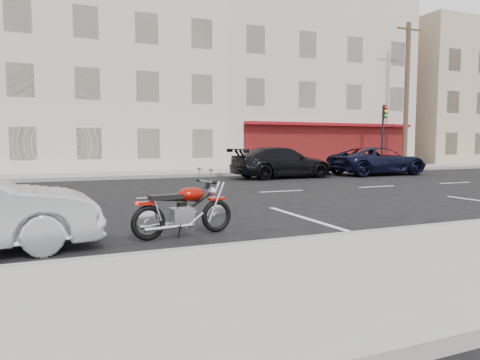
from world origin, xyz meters
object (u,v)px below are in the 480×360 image
Objects in this scene: fire_hydrant at (361,161)px; motorcycle at (218,208)px; traffic_light at (383,128)px; car_far at (282,163)px; suv_far at (378,161)px; utility_pole at (407,94)px.

motorcycle is (-14.21, -13.93, -0.10)m from fire_hydrant.
traffic_light reaches higher than car_far.
suv_far is at bearing -133.61° from traffic_light.
motorcycle is 0.37× the size of suv_far.
motorcycle is 0.38× the size of car_far.
fire_hydrant is at bearing -26.02° from suv_far.
traffic_light is 5.28× the size of fire_hydrant.
motorcycle is at bearing -138.78° from traffic_light.
fire_hydrant is at bearing -67.66° from car_far.
suv_far reaches higher than motorcycle.
traffic_light is (-2.00, -0.27, -2.18)m from utility_pole.
car_far reaches higher than fire_hydrant.
fire_hydrant is (-1.50, 0.17, -2.03)m from traffic_light.
suv_far reaches higher than fire_hydrant.
motorcycle reaches higher than fire_hydrant.
motorcycle is at bearing 130.20° from suv_far.
suv_far is 5.50m from car_far.
suv_far is (-5.33, -3.76, -4.03)m from utility_pole.
motorcycle is at bearing -135.57° from fire_hydrant.
utility_pole reaches higher than car_far.
traffic_light is 5.17m from suv_far.
utility_pole reaches higher than traffic_light.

